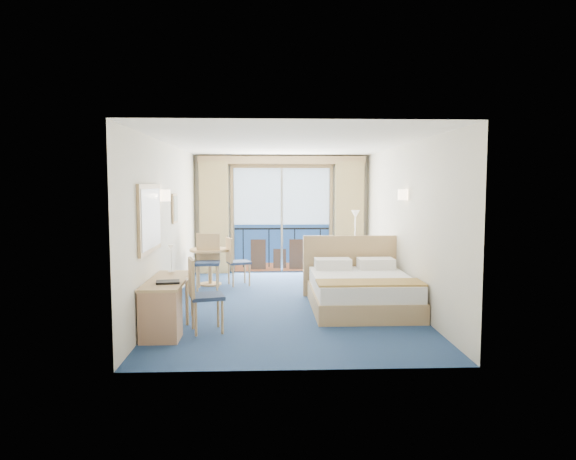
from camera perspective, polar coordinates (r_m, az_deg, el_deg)
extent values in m
plane|color=navy|center=(8.91, -0.06, -8.03)|extent=(6.50, 6.50, 0.00)
cube|color=silver|center=(11.96, -0.70, 1.84)|extent=(4.00, 0.02, 2.70)
cube|color=silver|center=(5.46, 1.33, -1.93)|extent=(4.00, 0.02, 2.70)
cube|color=silver|center=(8.85, -13.18, 0.60)|extent=(0.02, 6.50, 2.70)
cube|color=silver|center=(9.01, 12.81, 0.68)|extent=(0.02, 6.50, 2.70)
cube|color=white|center=(8.71, -0.07, 9.62)|extent=(4.00, 6.50, 0.02)
cube|color=navy|center=(11.99, -0.69, -1.94)|extent=(2.20, 0.02, 1.08)
cube|color=silver|center=(11.90, -0.70, 3.80)|extent=(2.20, 0.02, 1.32)
cube|color=brown|center=(12.05, -0.69, -4.12)|extent=(2.20, 0.02, 0.20)
cube|color=black|center=(11.94, -0.69, 0.15)|extent=(2.20, 0.02, 0.04)
cube|color=tan|center=(11.90, -0.70, 7.17)|extent=(2.36, 0.03, 0.12)
cube|color=tan|center=(11.94, -6.22, 1.09)|extent=(0.06, 0.03, 2.40)
cube|color=tan|center=(12.01, 4.80, 1.12)|extent=(0.06, 0.03, 2.40)
cube|color=silver|center=(11.91, -0.69, 1.11)|extent=(0.05, 0.02, 2.40)
cube|color=#3A261A|center=(12.01, 0.98, -2.70)|extent=(0.35, 0.02, 0.70)
cube|color=#3A261A|center=(11.99, -3.32, -2.72)|extent=(0.35, 0.02, 0.70)
cube|color=#3A261A|center=(12.01, -0.93, -3.18)|extent=(0.30, 0.02, 0.45)
cube|color=black|center=(11.99, -5.00, -2.01)|extent=(0.02, 0.01, 0.90)
cube|color=black|center=(11.98, -2.13, -2.00)|extent=(0.03, 0.01, 0.90)
cube|color=black|center=(11.99, 0.74, -1.99)|extent=(0.03, 0.01, 0.90)
cube|color=black|center=(12.04, 3.60, -1.97)|extent=(0.02, 0.01, 0.90)
cube|color=tan|center=(11.83, -8.20, 1.39)|extent=(0.65, 0.22, 2.55)
cube|color=tan|center=(11.92, 6.80, 1.44)|extent=(0.65, 0.22, 2.55)
cube|color=tan|center=(11.79, -0.69, 7.78)|extent=(3.80, 0.25, 0.18)
cube|color=tan|center=(7.37, -15.11, 1.26)|extent=(0.04, 1.25, 0.95)
cube|color=#B2BAC5|center=(7.36, -14.94, 1.26)|extent=(0.01, 1.12, 0.82)
cube|color=tan|center=(9.27, -12.48, 2.36)|extent=(0.03, 0.42, 0.52)
cube|color=gray|center=(9.27, -12.36, 2.36)|extent=(0.01, 0.34, 0.44)
cylinder|color=#FFDCB2|center=(8.23, -13.55, 3.76)|extent=(0.18, 0.18, 0.18)
cylinder|color=#FFDCB2|center=(8.83, 12.69, 3.85)|extent=(0.18, 0.18, 0.18)
cube|color=tan|center=(8.46, 8.17, -7.74)|extent=(1.60, 2.00, 0.30)
cube|color=silver|center=(8.41, 8.20, -5.91)|extent=(1.54, 1.94, 0.25)
cube|color=#A67D40|center=(7.75, 9.10, -5.79)|extent=(1.58, 0.55, 0.03)
cube|color=silver|center=(9.01, 4.99, -3.75)|extent=(0.62, 0.40, 0.18)
cube|color=silver|center=(9.14, 9.73, -3.68)|extent=(0.62, 0.40, 0.18)
cube|color=tan|center=(9.40, 7.03, -3.96)|extent=(1.75, 0.06, 1.10)
cube|color=tan|center=(9.76, 10.19, -5.24)|extent=(0.44, 0.42, 0.58)
cube|color=silver|center=(9.67, 10.15, -3.36)|extent=(0.21, 0.19, 0.08)
imported|color=#41454F|center=(10.69, 7.60, -4.08)|extent=(0.84, 0.85, 0.66)
cylinder|color=silver|center=(11.48, 7.42, -5.05)|extent=(0.20, 0.20, 0.03)
cylinder|color=silver|center=(11.38, 7.46, -1.69)|extent=(0.02, 0.02, 1.38)
cone|color=beige|center=(11.33, 7.50, 1.78)|extent=(0.18, 0.18, 0.17)
cube|color=tan|center=(7.35, -13.22, -5.48)|extent=(0.52, 1.51, 0.04)
cube|color=tan|center=(6.93, -13.97, -9.13)|extent=(0.49, 0.45, 0.67)
cylinder|color=tan|center=(7.65, -14.61, -7.81)|extent=(0.05, 0.05, 0.67)
cylinder|color=tan|center=(7.57, -11.16, -7.88)|extent=(0.05, 0.05, 0.67)
cylinder|color=tan|center=(8.15, -13.84, -7.01)|extent=(0.05, 0.05, 0.67)
cylinder|color=tan|center=(8.07, -10.60, -7.06)|extent=(0.05, 0.05, 0.67)
cube|color=#212F4E|center=(7.16, -8.98, -7.31)|extent=(0.53, 0.53, 0.05)
cube|color=tan|center=(7.09, -10.68, -5.24)|extent=(0.15, 0.43, 0.52)
cylinder|color=tan|center=(7.08, -7.31, -9.56)|extent=(0.04, 0.04, 0.47)
cylinder|color=tan|center=(7.42, -7.77, -8.89)|extent=(0.04, 0.04, 0.47)
cylinder|color=tan|center=(7.03, -10.20, -9.70)|extent=(0.04, 0.04, 0.47)
cylinder|color=tan|center=(7.37, -10.52, -9.01)|extent=(0.04, 0.04, 0.47)
cube|color=black|center=(7.06, -13.20, -5.65)|extent=(0.34, 0.28, 0.03)
cylinder|color=silver|center=(7.81, -12.82, -4.51)|extent=(0.11, 0.11, 0.02)
cylinder|color=silver|center=(7.79, -12.84, -3.26)|extent=(0.01, 0.01, 0.37)
cone|color=beige|center=(7.76, -12.87, -1.92)|extent=(0.10, 0.10, 0.09)
cylinder|color=tan|center=(10.44, -8.67, -2.20)|extent=(0.81, 0.81, 0.04)
cylinder|color=tan|center=(10.49, -8.65, -4.12)|extent=(0.08, 0.08, 0.71)
cylinder|color=tan|center=(10.55, -8.62, -5.95)|extent=(0.45, 0.45, 0.03)
cube|color=#212F4E|center=(10.37, -5.47, -3.60)|extent=(0.52, 0.52, 0.05)
cube|color=tan|center=(10.28, -6.55, -2.24)|extent=(0.17, 0.41, 0.49)
cylinder|color=tan|center=(10.29, -4.31, -5.01)|extent=(0.04, 0.04, 0.44)
cylinder|color=tan|center=(10.61, -4.83, -4.71)|extent=(0.04, 0.04, 0.44)
cylinder|color=tan|center=(10.20, -6.12, -5.11)|extent=(0.04, 0.04, 0.44)
cylinder|color=tan|center=(10.52, -6.59, -4.81)|extent=(0.04, 0.04, 0.44)
cube|color=#212F4E|center=(10.01, -8.92, -3.66)|extent=(0.48, 0.48, 0.05)
cube|color=tan|center=(10.19, -8.85, -1.89)|extent=(0.46, 0.06, 0.55)
cylinder|color=tan|center=(9.89, -10.05, -5.35)|extent=(0.04, 0.04, 0.49)
cylinder|color=tan|center=(9.86, -7.90, -5.35)|extent=(0.04, 0.04, 0.49)
cylinder|color=tan|center=(10.25, -9.86, -4.98)|extent=(0.04, 0.04, 0.49)
cylinder|color=tan|center=(10.22, -7.78, -4.98)|extent=(0.04, 0.04, 0.49)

